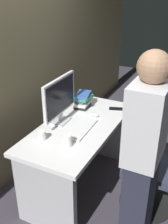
{
  "coord_description": "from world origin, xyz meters",
  "views": [
    {
      "loc": [
        -2.02,
        -1.06,
        2.01
      ],
      "look_at": [
        0.0,
        -0.05,
        0.9
      ],
      "focal_mm": 42.91,
      "sensor_mm": 36.0,
      "label": 1
    }
  ],
  "objects": [
    {
      "name": "desk",
      "position": [
        0.0,
        0.0,
        0.51
      ],
      "size": [
        1.4,
        0.67,
        0.75
      ],
      "color": "white",
      "rests_on": "ground"
    },
    {
      "name": "wall_back",
      "position": [
        0.0,
        0.77,
        1.5
      ],
      "size": [
        6.4,
        0.1,
        3.0
      ],
      "primitive_type": "cube",
      "color": "#8C7F5B",
      "rests_on": "ground"
    },
    {
      "name": "office_chair",
      "position": [
        0.04,
        -0.66,
        0.43
      ],
      "size": [
        0.52,
        0.52,
        0.94
      ],
      "color": "black",
      "rests_on": "ground"
    },
    {
      "name": "ground_plane",
      "position": [
        0.0,
        0.0,
        0.0
      ],
      "size": [
        9.0,
        9.0,
        0.0
      ],
      "primitive_type": "plane",
      "color": "#3D3842"
    },
    {
      "name": "monitor",
      "position": [
        -0.03,
        0.19,
        1.0
      ],
      "size": [
        0.54,
        0.14,
        0.46
      ],
      "color": "silver",
      "rests_on": "desk"
    },
    {
      "name": "person_at_desk",
      "position": [
        -0.39,
        -0.73,
        0.84
      ],
      "size": [
        0.4,
        0.24,
        1.64
      ],
      "color": "#262838",
      "rests_on": "ground"
    },
    {
      "name": "book_stack",
      "position": [
        0.38,
        0.15,
        0.83
      ],
      "size": [
        0.24,
        0.18,
        0.17
      ],
      "color": "black",
      "rests_on": "desk"
    },
    {
      "name": "cup_by_monitor",
      "position": [
        -0.38,
        0.17,
        0.79
      ],
      "size": [
        0.07,
        0.07,
        0.09
      ],
      "primitive_type": "cylinder",
      "color": "white",
      "rests_on": "desk"
    },
    {
      "name": "cell_phone",
      "position": [
        0.49,
        -0.19,
        0.75
      ],
      "size": [
        0.11,
        0.16,
        0.01
      ],
      "primitive_type": "cube",
      "rotation": [
        0.0,
        0.0,
        0.35
      ],
      "color": "black",
      "rests_on": "desk"
    },
    {
      "name": "mouse",
      "position": [
        0.23,
        -0.05,
        0.76
      ],
      "size": [
        0.06,
        0.1,
        0.03
      ],
      "primitive_type": "ellipsoid",
      "color": "white",
      "rests_on": "desk"
    },
    {
      "name": "keyboard",
      "position": [
        -0.08,
        -0.07,
        0.76
      ],
      "size": [
        0.43,
        0.15,
        0.02
      ],
      "primitive_type": "cube",
      "rotation": [
        0.0,
        0.0,
        0.04
      ],
      "color": "white",
      "rests_on": "desk"
    },
    {
      "name": "cup_near_keyboard",
      "position": [
        -0.37,
        -0.08,
        0.8
      ],
      "size": [
        0.07,
        0.07,
        0.1
      ],
      "primitive_type": "cylinder",
      "color": "white",
      "rests_on": "desk"
    }
  ]
}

